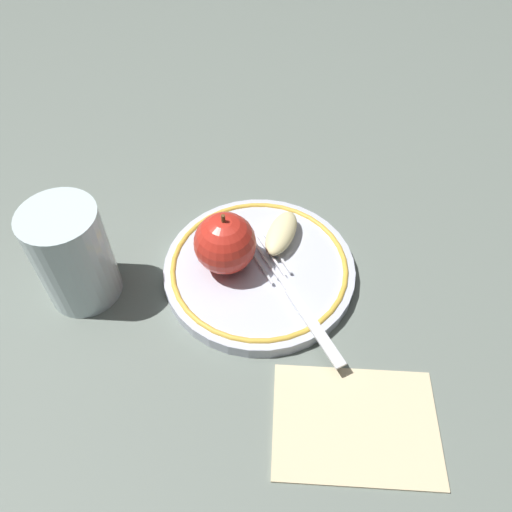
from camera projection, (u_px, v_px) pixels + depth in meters
ground_plane at (259, 274)px, 0.58m from camera, size 2.00×2.00×0.00m
plate at (256, 272)px, 0.57m from camera, size 0.22×0.22×0.02m
apple_red_whole at (225, 243)px, 0.54m from camera, size 0.07×0.07×0.08m
apple_slice_front at (281, 233)px, 0.58m from camera, size 0.07×0.07×0.02m
fork at (296, 299)px, 0.53m from camera, size 0.19×0.05×0.00m
drinking_glass at (73, 255)px, 0.52m from camera, size 0.08×0.08×0.12m
napkin_folded at (356, 423)px, 0.46m from camera, size 0.16×0.18×0.01m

